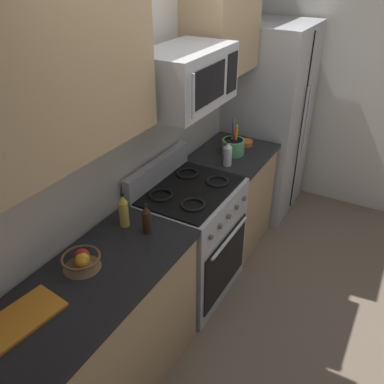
{
  "coord_description": "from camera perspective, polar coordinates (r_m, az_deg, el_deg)",
  "views": [
    {
      "loc": [
        -2.19,
        -0.61,
        2.4
      ],
      "look_at": [
        -0.18,
        0.52,
        1.03
      ],
      "focal_mm": 38.38,
      "sensor_mm": 36.0,
      "label": 1
    }
  ],
  "objects": [
    {
      "name": "wall_right",
      "position": [
        4.4,
        21.2,
        14.25
      ],
      "size": [
        0.1,
        8.0,
        2.6
      ],
      "primitive_type": "cube",
      "color": "beige",
      "rests_on": "ground"
    },
    {
      "name": "upper_cabinets_right",
      "position": [
        3.29,
        4.24,
        22.89
      ],
      "size": [
        0.7,
        0.34,
        0.8
      ],
      "color": "tan"
    },
    {
      "name": "range_oven",
      "position": [
        3.17,
        -0.3,
        -6.62
      ],
      "size": [
        0.76,
        0.64,
        1.09
      ],
      "color": "#B2B5BA",
      "rests_on": "ground"
    },
    {
      "name": "microwave",
      "position": [
        2.63,
        -0.89,
        15.62
      ],
      "size": [
        0.69,
        0.44,
        0.36
      ],
      "color": "#B2B5BA"
    },
    {
      "name": "bottle_oil",
      "position": [
        2.55,
        -9.48,
        -2.62
      ],
      "size": [
        0.06,
        0.06,
        0.23
      ],
      "color": "gold",
      "rests_on": "counter_left"
    },
    {
      "name": "ground_plane",
      "position": [
        3.3,
        9.92,
        -16.44
      ],
      "size": [
        16.0,
        16.0,
        0.0
      ],
      "primitive_type": "plane",
      "color": "#6B5B4C"
    },
    {
      "name": "utensil_crock",
      "position": [
        3.46,
        5.76,
        6.41
      ],
      "size": [
        0.19,
        0.19,
        0.31
      ],
      "color": "#59AD66",
      "rests_on": "counter_right"
    },
    {
      "name": "bottle_soy",
      "position": [
        2.47,
        -6.34,
        -3.83
      ],
      "size": [
        0.06,
        0.06,
        0.2
      ],
      "color": "#382314",
      "rests_on": "counter_left"
    },
    {
      "name": "wall_back",
      "position": [
        2.94,
        -6.67,
        8.55
      ],
      "size": [
        8.0,
        0.1,
        2.6
      ],
      "primitive_type": "cube",
      "color": "beige",
      "rests_on": "ground"
    },
    {
      "name": "upper_cabinets_left",
      "position": [
        1.87,
        -21.32,
        14.97
      ],
      "size": [
        1.28,
        0.34,
        0.8
      ],
      "color": "tan"
    },
    {
      "name": "cutting_board",
      "position": [
        2.15,
        -22.82,
        -15.98
      ],
      "size": [
        0.42,
        0.26,
        0.02
      ],
      "primitive_type": "cube",
      "rotation": [
        0.0,
        0.0,
        -0.12
      ],
      "color": "orange",
      "rests_on": "counter_left"
    },
    {
      "name": "bottle_vinegar",
      "position": [
        3.26,
        4.98,
        5.28
      ],
      "size": [
        0.07,
        0.07,
        0.21
      ],
      "color": "silver",
      "rests_on": "counter_right"
    },
    {
      "name": "refrigerator",
      "position": [
        4.18,
        10.45,
        9.58
      ],
      "size": [
        0.8,
        0.71,
        1.85
      ],
      "color": "#B2B5BA",
      "rests_on": "ground"
    },
    {
      "name": "counter_right",
      "position": [
        3.74,
        5.42,
        -0.74
      ],
      "size": [
        0.71,
        0.6,
        0.91
      ],
      "color": "tan",
      "rests_on": "ground"
    },
    {
      "name": "fruit_basket",
      "position": [
        2.31,
        -15.09,
        -9.19
      ],
      "size": [
        0.21,
        0.21,
        0.11
      ],
      "color": "brown",
      "rests_on": "counter_left"
    },
    {
      "name": "prep_bowl",
      "position": [
        3.65,
        7.52,
        6.8
      ],
      "size": [
        0.12,
        0.12,
        0.04
      ],
      "color": "#D1662D",
      "rests_on": "counter_right"
    },
    {
      "name": "counter_left",
      "position": [
        2.59,
        -12.35,
        -18.98
      ],
      "size": [
        1.29,
        0.6,
        0.91
      ],
      "color": "tan",
      "rests_on": "ground"
    }
  ]
}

